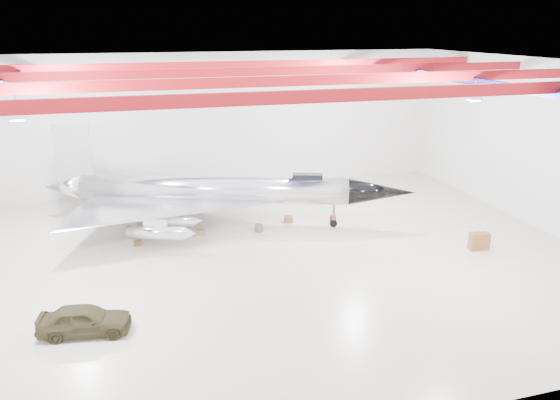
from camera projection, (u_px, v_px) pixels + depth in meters
name	position (u px, v px, depth m)	size (l,w,h in m)	color
floor	(245.00, 259.00, 31.73)	(40.00, 40.00, 0.00)	beige
wall_back	(202.00, 123.00, 43.76)	(40.00, 40.00, 0.00)	silver
wall_right	(544.00, 146.00, 35.43)	(30.00, 30.00, 0.00)	silver
ceiling	(241.00, 65.00, 28.38)	(40.00, 40.00, 0.00)	#0A0F38
ceiling_structure	(241.00, 78.00, 28.58)	(39.50, 29.50, 1.08)	maroon
jet_aircraft	(213.00, 193.00, 36.51)	(24.15, 18.21, 6.82)	silver
jeep	(84.00, 320.00, 23.84)	(1.60, 3.97, 1.35)	#352F1A
desk	(479.00, 241.00, 32.91)	(1.16, 0.58, 1.06)	brown
crate_ply	(138.00, 243.00, 33.61)	(0.48, 0.38, 0.33)	olive
toolbox_red	(222.00, 207.00, 40.43)	(0.41, 0.33, 0.29)	maroon
engine_drum	(259.00, 228.00, 35.87)	(0.54, 0.54, 0.48)	#59595B
parts_bin	(288.00, 219.00, 37.61)	(0.62, 0.49, 0.43)	olive
crate_small	(159.00, 228.00, 36.10)	(0.40, 0.32, 0.28)	#59595B
tool_chest	(333.00, 218.00, 37.82)	(0.44, 0.44, 0.40)	maroon
oil_barrel	(200.00, 232.00, 35.34)	(0.48, 0.38, 0.34)	olive
spares_box	(244.00, 201.00, 41.56)	(0.44, 0.44, 0.40)	#59595B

